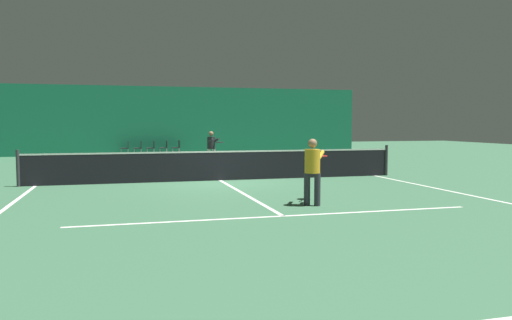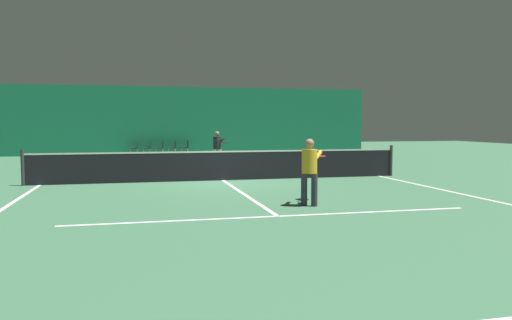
# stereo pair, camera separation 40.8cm
# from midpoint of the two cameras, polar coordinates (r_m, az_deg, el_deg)

# --- Properties ---
(ground_plane) EXTENTS (60.00, 60.00, 0.00)m
(ground_plane) POSITION_cam_midpoint_polar(r_m,az_deg,el_deg) (16.07, -3.08, -2.33)
(ground_plane) COLOR #386647
(backdrop_curtain) EXTENTS (23.00, 0.12, 3.99)m
(backdrop_curtain) POSITION_cam_midpoint_polar(r_m,az_deg,el_deg) (29.96, -8.01, 4.48)
(backdrop_curtain) COLOR #196B4C
(backdrop_curtain) RESTS_ON ground
(court_line_baseline_far) EXTENTS (11.00, 0.10, 0.00)m
(court_line_baseline_far) POSITION_cam_midpoint_polar(r_m,az_deg,el_deg) (27.82, -7.53, 0.41)
(court_line_baseline_far) COLOR white
(court_line_baseline_far) RESTS_ON ground
(court_line_service_far) EXTENTS (8.25, 0.10, 0.00)m
(court_line_service_far) POSITION_cam_midpoint_polar(r_m,az_deg,el_deg) (22.37, -6.05, -0.50)
(court_line_service_far) COLOR white
(court_line_service_far) RESTS_ON ground
(court_line_service_near) EXTENTS (8.25, 0.10, 0.00)m
(court_line_service_near) POSITION_cam_midpoint_polar(r_m,az_deg,el_deg) (9.91, 3.67, -6.43)
(court_line_service_near) COLOR white
(court_line_service_near) RESTS_ON ground
(court_line_sideline_left) EXTENTS (0.10, 23.80, 0.00)m
(court_line_sideline_left) POSITION_cam_midpoint_polar(r_m,az_deg,el_deg) (16.03, -22.83, -2.67)
(court_line_sideline_left) COLOR white
(court_line_sideline_left) RESTS_ON ground
(court_line_sideline_right) EXTENTS (0.10, 23.80, 0.00)m
(court_line_sideline_right) POSITION_cam_midpoint_polar(r_m,az_deg,el_deg) (17.90, 14.52, -1.79)
(court_line_sideline_right) COLOR white
(court_line_sideline_right) RESTS_ON ground
(court_line_centre) EXTENTS (0.10, 12.80, 0.00)m
(court_line_centre) POSITION_cam_midpoint_polar(r_m,az_deg,el_deg) (16.07, -3.08, -2.33)
(court_line_centre) COLOR white
(court_line_centre) RESTS_ON ground
(tennis_net) EXTENTS (12.00, 0.10, 1.07)m
(tennis_net) POSITION_cam_midpoint_polar(r_m,az_deg,el_deg) (16.02, -3.09, -0.52)
(tennis_net) COLOR black
(tennis_net) RESTS_ON ground
(player_near) EXTENTS (0.98, 1.25, 1.49)m
(player_near) POSITION_cam_midpoint_polar(r_m,az_deg,el_deg) (11.14, 7.22, -0.77)
(player_near) COLOR #2D2D38
(player_near) RESTS_ON ground
(player_far) EXTENTS (0.61, 1.32, 1.49)m
(player_far) POSITION_cam_midpoint_polar(r_m,az_deg,el_deg) (21.42, -3.87, 1.64)
(player_far) COLOR beige
(player_far) RESTS_ON ground
(courtside_chair_0) EXTENTS (0.44, 0.44, 0.84)m
(courtside_chair_0) POSITION_cam_midpoint_polar(r_m,az_deg,el_deg) (29.30, -13.27, 1.47)
(courtside_chair_0) COLOR #99999E
(courtside_chair_0) RESTS_ON ground
(courtside_chair_1) EXTENTS (0.44, 0.44, 0.84)m
(courtside_chair_1) POSITION_cam_midpoint_polar(r_m,az_deg,el_deg) (29.31, -11.86, 1.49)
(courtside_chair_1) COLOR #99999E
(courtside_chair_1) RESTS_ON ground
(courtside_chair_2) EXTENTS (0.44, 0.44, 0.84)m
(courtside_chair_2) POSITION_cam_midpoint_polar(r_m,az_deg,el_deg) (29.34, -10.44, 1.52)
(courtside_chair_2) COLOR #99999E
(courtside_chair_2) RESTS_ON ground
(courtside_chair_3) EXTENTS (0.44, 0.44, 0.84)m
(courtside_chair_3) POSITION_cam_midpoint_polar(r_m,az_deg,el_deg) (29.39, -9.04, 1.54)
(courtside_chair_3) COLOR #99999E
(courtside_chair_3) RESTS_ON ground
(courtside_chair_4) EXTENTS (0.44, 0.44, 0.84)m
(courtside_chair_4) POSITION_cam_midpoint_polar(r_m,az_deg,el_deg) (29.45, -7.64, 1.56)
(courtside_chair_4) COLOR #99999E
(courtside_chair_4) RESTS_ON ground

